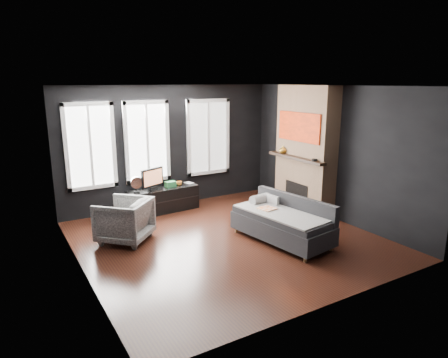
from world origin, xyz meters
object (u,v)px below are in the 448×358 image
monitor (152,177)px  book (186,179)px  mantel_vase (283,150)px  mug (179,183)px  armchair (124,218)px  sofa (282,220)px  media_console (163,200)px

monitor → book: bearing=-17.8°
mantel_vase → book: bearing=148.9°
mug → armchair: bearing=-143.2°
sofa → media_console: size_ratio=1.19×
media_console → book: bearing=1.2°
sofa → monitor: size_ratio=3.11×
book → sofa: bearing=-77.9°
sofa → book: size_ratio=8.98×
sofa → monitor: bearing=109.3°
media_console → mug: bearing=-3.2°
armchair → mug: size_ratio=6.93×
armchair → book: (1.81, 1.26, 0.21)m
armchair → mantel_vase: mantel_vase is taller
monitor → mug: bearing=-20.9°
media_console → armchair: bearing=-139.7°
monitor → mug: (0.62, 0.02, -0.20)m
armchair → book: armchair is taller
sofa → mantel_vase: bearing=42.8°
media_console → monitor: bearing=178.3°
sofa → mug: sofa is taller
monitor → book: monitor is taller
armchair → mantel_vase: size_ratio=4.99×
monitor → book: (0.82, 0.07, -0.16)m
armchair → media_console: size_ratio=0.55×
sofa → monitor: monitor is taller
armchair → mantel_vase: 3.76m
media_console → mug: (0.40, 0.01, 0.33)m
monitor → mantel_vase: size_ratio=3.48×
mug → sofa: bearing=-73.6°
media_console → sofa: bearing=-70.3°
mug → mantel_vase: mantel_vase is taller
book → mantel_vase: mantel_vase is taller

